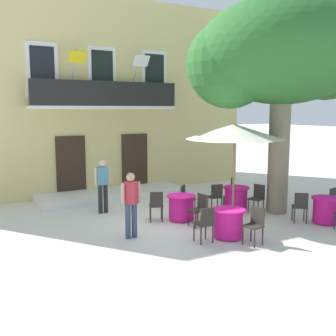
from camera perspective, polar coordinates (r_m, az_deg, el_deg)
The scene contains 23 objects.
ground_plane at distance 11.91m, azimuth 1.03°, elevation -7.74°, with size 120.00×120.00×0.00m, color silver.
building_facade at distance 17.74m, azimuth -11.43°, elevation 9.60°, with size 13.00×5.09×7.50m.
entrance_step_platform at distance 15.34m, azimuth -7.73°, elevation -3.70°, with size 5.49×1.81×0.25m, color silver.
plane_tree at distance 13.25m, azimuth 15.36°, elevation 14.91°, with size 5.46×4.80×6.62m.
cafe_table_near_tree at distance 10.61m, azimuth 8.48°, elevation -7.64°, with size 0.86×0.86×0.76m.
cafe_chair_near_tree_0 at distance 11.30m, azimuth 8.34°, elevation -5.93°, with size 0.56×0.56×0.91m.
cafe_chair_near_tree_1 at distance 10.11m, azimuth 5.23°, elevation -7.57°, with size 0.42×0.42×0.91m.
cafe_chair_near_tree_2 at distance 10.21m, azimuth 12.09°, elevation -7.58°, with size 0.49×0.49×0.91m.
cafe_table_middle at distance 12.12m, azimuth 1.88°, elevation -5.55°, with size 0.86×0.86×0.76m.
cafe_chair_middle_0 at distance 11.94m, azimuth -1.66°, elevation -5.08°, with size 0.53×0.53×0.91m.
cafe_chair_middle_1 at distance 11.55m, azimuth 4.37°, elevation -5.56°, with size 0.43×0.43×0.91m.
cafe_chair_middle_2 at distance 12.81m, azimuth 2.54°, elevation -4.17°, with size 0.56×0.56×0.91m.
cafe_table_front at distance 12.68m, azimuth 21.30°, elevation -5.50°, with size 0.86×0.86×0.76m.
cafe_chair_front_1 at distance 13.34m, azimuth 22.47°, elevation -4.29°, with size 0.48×0.48×0.91m.
cafe_chair_front_2 at distance 12.40m, azimuth 18.06°, elevation -4.99°, with size 0.56×0.56×0.91m.
cafe_table_far_side at distance 13.57m, azimuth 9.50°, elevation -4.15°, with size 0.86×0.86×0.76m.
cafe_chair_far_side_0 at distance 14.28m, azimuth 9.32°, elevation -2.97°, with size 0.56×0.56×0.91m.
cafe_chair_far_side_1 at distance 13.18m, azimuth 6.69°, elevation -3.85°, with size 0.48×0.48×0.91m.
cafe_chair_far_side_2 at distance 13.23m, azimuth 12.43°, elevation -3.95°, with size 0.51×0.51×0.91m.
cafe_umbrella at distance 12.23m, azimuth 9.31°, elevation 5.00°, with size 2.90×2.90×2.85m.
pedestrian_near_entrance at distance 10.40m, azimuth -5.23°, elevation -4.68°, with size 0.53×0.40×1.70m.
pedestrian_mid_plaza at distance 14.66m, azimuth 14.90°, elevation -1.10°, with size 0.53×0.37×1.71m.
pedestrian_by_tree at distance 13.02m, azimuth -9.14°, elevation -2.09°, with size 0.53×0.29×1.71m.
Camera 1 is at (-5.76, -9.89, 3.28)m, focal length 43.48 mm.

